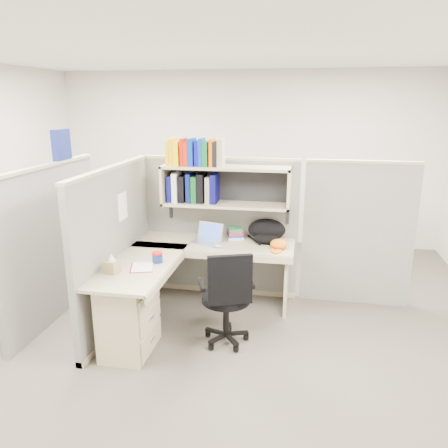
% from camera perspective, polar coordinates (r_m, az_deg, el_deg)
% --- Properties ---
extents(ground, '(6.00, 6.00, 0.00)m').
position_cam_1_polar(ground, '(4.60, -2.66, -13.31)').
color(ground, '#3B362D').
rests_on(ground, ground).
extents(room_shell, '(6.00, 6.00, 6.00)m').
position_cam_1_polar(room_shell, '(4.07, -2.95, 7.07)').
color(room_shell, beige).
rests_on(room_shell, ground).
extents(cubicle, '(3.79, 1.84, 1.95)m').
position_cam_1_polar(cubicle, '(4.74, -5.88, -0.55)').
color(cubicle, slate).
rests_on(cubicle, ground).
extents(desk, '(1.74, 1.75, 0.73)m').
position_cam_1_polar(desk, '(4.26, -9.04, -9.35)').
color(desk, tan).
rests_on(desk, ground).
extents(laptop, '(0.38, 0.38, 0.22)m').
position_cam_1_polar(laptop, '(4.77, -2.40, -1.26)').
color(laptop, '#B2B1B6').
rests_on(laptop, desk).
extents(backpack, '(0.48, 0.40, 0.25)m').
position_cam_1_polar(backpack, '(4.83, 5.55, -0.93)').
color(backpack, black).
rests_on(backpack, desk).
extents(orange_cap, '(0.22, 0.25, 0.10)m').
position_cam_1_polar(orange_cap, '(4.64, 7.18, -2.61)').
color(orange_cap, orange).
rests_on(orange_cap, desk).
extents(snack_canister, '(0.11, 0.11, 0.10)m').
position_cam_1_polar(snack_canister, '(4.27, -8.70, -4.29)').
color(snack_canister, navy).
rests_on(snack_canister, desk).
extents(tissue_box, '(0.14, 0.14, 0.18)m').
position_cam_1_polar(tissue_box, '(4.08, -14.44, -4.98)').
color(tissue_box, '#9B8258').
rests_on(tissue_box, desk).
extents(mouse, '(0.09, 0.06, 0.03)m').
position_cam_1_polar(mouse, '(4.64, -0.74, -2.93)').
color(mouse, '#91A4CE').
rests_on(mouse, desk).
extents(paper_cup, '(0.09, 0.09, 0.11)m').
position_cam_1_polar(paper_cup, '(4.96, -0.65, -1.21)').
color(paper_cup, silver).
rests_on(paper_cup, desk).
extents(book_stack, '(0.24, 0.28, 0.12)m').
position_cam_1_polar(book_stack, '(4.98, 1.41, -1.11)').
color(book_stack, gray).
rests_on(book_stack, desk).
extents(loose_paper, '(0.26, 0.30, 0.00)m').
position_cam_1_polar(loose_paper, '(4.19, -10.61, -5.50)').
color(loose_paper, white).
rests_on(loose_paper, desk).
extents(task_chair, '(0.55, 0.51, 0.96)m').
position_cam_1_polar(task_chair, '(4.15, 0.36, -11.42)').
color(task_chair, black).
rests_on(task_chair, ground).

